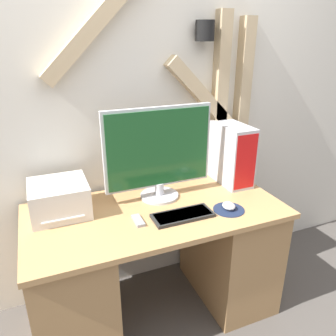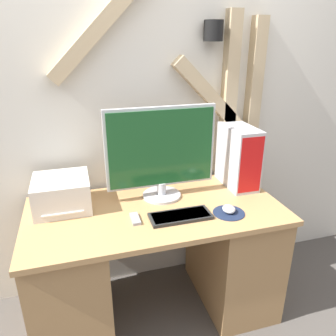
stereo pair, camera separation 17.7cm
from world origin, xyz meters
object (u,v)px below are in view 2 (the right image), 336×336
printer (62,193)px  remote_control (135,219)px  keyboard (180,216)px  computer_tower (239,157)px  mouse (229,209)px  monitor (161,151)px

printer → remote_control: 0.45m
keyboard → computer_tower: computer_tower is taller
keyboard → remote_control: keyboard is taller
computer_tower → printer: bearing=-179.8°
computer_tower → printer: (-1.08, -0.00, -0.10)m
keyboard → mouse: size_ratio=4.02×
mouse → printer: bearing=159.9°
computer_tower → printer: computer_tower is taller
mouse → remote_control: bearing=172.4°
monitor → computer_tower: size_ratio=1.66×
computer_tower → printer: size_ratio=1.28×
mouse → keyboard: bearing=174.8°
monitor → mouse: (0.30, -0.30, -0.26)m
mouse → remote_control: (-0.51, 0.07, -0.02)m
monitor → remote_control: (-0.21, -0.23, -0.28)m
computer_tower → printer: 1.09m
monitor → mouse: size_ratio=7.83×
remote_control → keyboard: bearing=-10.3°
printer → remote_control: bearing=-34.8°
mouse → computer_tower: (0.21, 0.32, 0.17)m
monitor → computer_tower: 0.52m
keyboard → printer: bearing=153.8°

